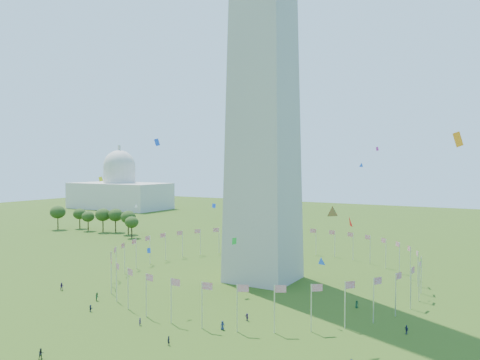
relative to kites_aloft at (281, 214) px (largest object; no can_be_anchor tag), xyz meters
name	(u,v)px	position (x,y,z in m)	size (l,w,h in m)	color
ground	(136,340)	(-17.25, -24.15, -21.38)	(600.00, 600.00, 0.00)	#294510
flag_ring	(263,263)	(-17.25, 25.85, -16.88)	(80.24, 80.24, 9.00)	silver
capitol_building	(119,176)	(-197.25, 155.85, 1.62)	(70.00, 35.00, 46.00)	beige
crowd	(153,347)	(-10.96, -26.96, -20.51)	(87.74, 70.45, 1.95)	#351A4F
kites_aloft	(281,214)	(0.00, 0.00, 0.00)	(112.32, 66.96, 33.15)	red
tree_line_west	(98,221)	(-123.82, 66.86, -16.22)	(54.88, 15.09, 11.23)	#32521B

